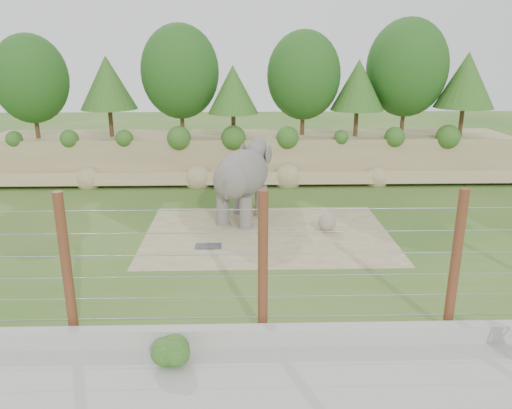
{
  "coord_description": "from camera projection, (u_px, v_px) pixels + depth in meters",
  "views": [
    {
      "loc": [
        -0.5,
        -16.24,
        7.3
      ],
      "look_at": [
        0.0,
        2.0,
        1.6
      ],
      "focal_mm": 35.0,
      "sensor_mm": 36.0,
      "label": 1
    }
  ],
  "objects": [
    {
      "name": "back_embankment",
      "position": [
        261.0,
        110.0,
        28.61
      ],
      "size": [
        30.0,
        5.52,
        8.77
      ],
      "color": "#9C8460",
      "rests_on": "ground"
    },
    {
      "name": "stone_ball",
      "position": [
        327.0,
        223.0,
        20.75
      ],
      "size": [
        0.75,
        0.75,
        0.75
      ],
      "primitive_type": "sphere",
      "color": "gray",
      "rests_on": "dirt_patch"
    },
    {
      "name": "elephant",
      "position": [
        242.0,
        184.0,
        21.74
      ],
      "size": [
        3.25,
        4.45,
        3.31
      ],
      "primitive_type": null,
      "rotation": [
        0.0,
        0.0,
        -0.41
      ],
      "color": "#615C56",
      "rests_on": "ground"
    },
    {
      "name": "barrier_fence",
      "position": [
        263.0,
        265.0,
        12.79
      ],
      "size": [
        20.26,
        0.26,
        4.0
      ],
      "color": "maroon",
      "rests_on": "ground"
    },
    {
      "name": "walkway_shrub",
      "position": [
        174.0,
        351.0,
        11.98
      ],
      "size": [
        0.71,
        0.71,
        0.71
      ],
      "primitive_type": "sphere",
      "color": "#23561B",
      "rests_on": "walkway"
    },
    {
      "name": "ground",
      "position": [
        258.0,
        264.0,
        17.68
      ],
      "size": [
        90.0,
        90.0,
        0.0
      ],
      "primitive_type": "plane",
      "color": "#2F611D",
      "rests_on": "ground"
    },
    {
      "name": "walkway",
      "position": [
        267.0,
        395.0,
        11.0
      ],
      "size": [
        26.0,
        4.0,
        0.01
      ],
      "primitive_type": "cube",
      "color": "#B5B2A9",
      "rests_on": "ground"
    },
    {
      "name": "retaining_wall",
      "position": [
        263.0,
        335.0,
        12.84
      ],
      "size": [
        26.0,
        0.35,
        0.5
      ],
      "primitive_type": "cube",
      "color": "#B5B2A9",
      "rests_on": "ground"
    },
    {
      "name": "drain_grate",
      "position": [
        208.0,
        246.0,
        19.22
      ],
      "size": [
        1.0,
        0.6,
        0.03
      ],
      "primitive_type": "cube",
      "color": "#262628",
      "rests_on": "dirt_patch"
    },
    {
      "name": "dirt_patch",
      "position": [
        267.0,
        234.0,
        20.55
      ],
      "size": [
        10.0,
        7.0,
        0.02
      ],
      "primitive_type": "cube",
      "color": "#927C5E",
      "rests_on": "ground"
    }
  ]
}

